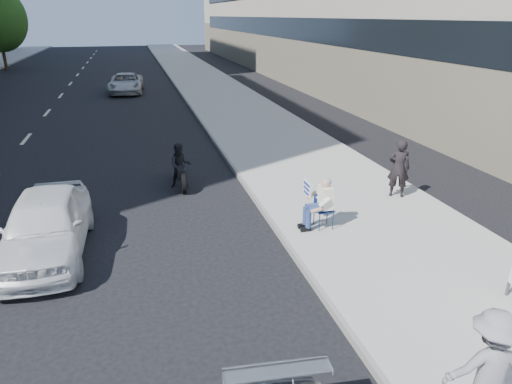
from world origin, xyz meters
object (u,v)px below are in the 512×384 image
object	(u,v)px
pedestrian_woman	(399,168)
white_sedan_near	(46,225)
motorcycle	(181,167)
white_sedan_far	(126,83)
seated_protester	(320,201)
jogger	(489,368)

from	to	relation	value
pedestrian_woman	white_sedan_near	bearing A→B (deg)	32.78
pedestrian_woman	motorcycle	world-z (taller)	pedestrian_woman
white_sedan_near	white_sedan_far	bearing A→B (deg)	86.89
pedestrian_woman	white_sedan_far	world-z (taller)	pedestrian_woman
seated_protester	white_sedan_far	size ratio (longest dim) A/B	0.27
jogger	white_sedan_near	size ratio (longest dim) A/B	0.39
seated_protester	pedestrian_woman	xyz separation A→B (m)	(3.02, 1.40, 0.13)
jogger	white_sedan_far	distance (m)	30.41
motorcycle	seated_protester	bearing A→B (deg)	-54.06
white_sedan_near	seated_protester	bearing A→B (deg)	-4.03
white_sedan_near	jogger	bearing A→B (deg)	-45.41
white_sedan_near	white_sedan_far	size ratio (longest dim) A/B	0.89
pedestrian_woman	white_sedan_near	size ratio (longest dim) A/B	0.40
white_sedan_near	motorcycle	xyz separation A→B (m)	(3.41, 3.67, -0.09)
pedestrian_woman	white_sedan_far	distance (m)	23.96
seated_protester	motorcycle	distance (m)	5.18
seated_protester	motorcycle	bearing A→B (deg)	124.93
motorcycle	jogger	bearing A→B (deg)	-73.69
jogger	pedestrian_woman	size ratio (longest dim) A/B	0.97
seated_protester	white_sedan_near	distance (m)	6.40
pedestrian_woman	motorcycle	size ratio (longest dim) A/B	0.84
jogger	pedestrian_woman	world-z (taller)	pedestrian_woman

